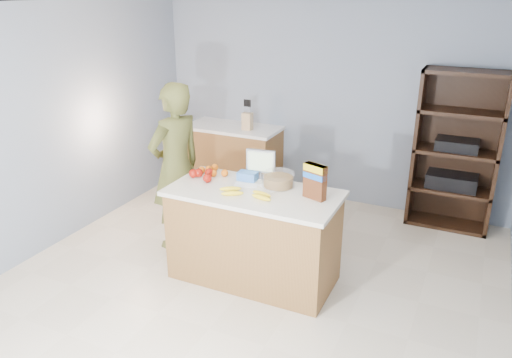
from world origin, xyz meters
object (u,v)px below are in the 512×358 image
at_px(person, 176,167).
at_px(cereal_box, 315,179).
at_px(shelving_unit, 456,153).
at_px(tv, 261,162).
at_px(counter_peninsula, 254,239).

bearing_deg(person, cereal_box, 100.26).
relative_size(shelving_unit, person, 1.02).
height_order(person, tv, person).
bearing_deg(shelving_unit, cereal_box, -116.98).
distance_m(shelving_unit, tv, 2.38).
height_order(person, cereal_box, person).
relative_size(shelving_unit, cereal_box, 5.80).
xyz_separation_m(shelving_unit, person, (-2.57, -1.76, 0.01)).
distance_m(person, cereal_box, 1.59).
bearing_deg(shelving_unit, counter_peninsula, -127.11).
bearing_deg(tv, counter_peninsula, -76.18).
bearing_deg(person, shelving_unit, 142.23).
bearing_deg(shelving_unit, person, -145.54).
xyz_separation_m(counter_peninsula, person, (-1.02, 0.28, 0.46)).
distance_m(person, tv, 0.96).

